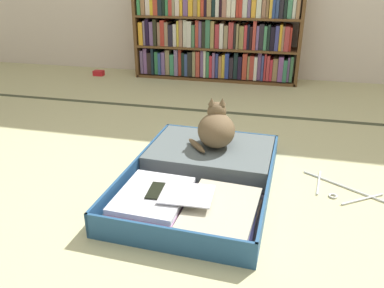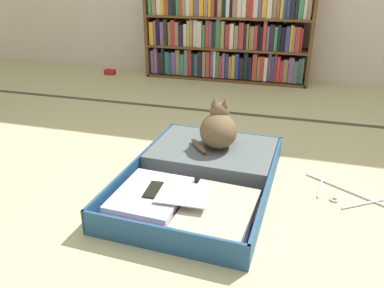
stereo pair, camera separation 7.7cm
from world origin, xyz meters
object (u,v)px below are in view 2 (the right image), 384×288
bookshelf (226,34)px  black_cat (218,129)px  small_red_pouch (110,72)px  clothes_hanger (343,193)px  open_suitcase (202,173)px

bookshelf → black_cat: 1.84m
small_red_pouch → clothes_hanger: bearing=-39.9°
bookshelf → small_red_pouch: bookshelf is taller
bookshelf → clothes_hanger: (0.97, -1.94, -0.42)m
open_suitcase → small_red_pouch: bearing=128.3°
open_suitcase → black_cat: size_ratio=3.51×
bookshelf → clothes_hanger: bookshelf is taller
clothes_hanger → open_suitcase: bearing=-173.8°
bookshelf → clothes_hanger: bearing=-63.4°
black_cat → small_red_pouch: (-1.49, 1.64, -0.18)m
black_cat → bookshelf: bearing=100.5°
black_cat → clothes_hanger: size_ratio=0.76×
bookshelf → black_cat: bookshelf is taller
small_red_pouch → bookshelf: bearing=7.7°
open_suitcase → black_cat: bearing=81.9°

